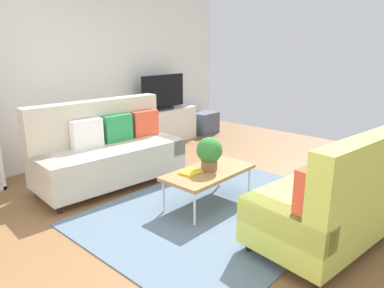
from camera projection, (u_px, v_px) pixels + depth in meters
The scene contains 14 objects.
ground_plane at pixel (214, 205), 4.17m from camera, with size 7.68×7.68×0.00m, color brown.
wall_far at pixel (77, 68), 5.58m from camera, with size 6.40×0.12×2.90m, color white.
area_rug at pixel (219, 210), 4.03m from camera, with size 2.90×2.20×0.01m, color slate.
couch_beige at pixel (108, 151), 4.72m from camera, with size 1.96×1.00×1.10m.
couch_green at pixel (343, 195), 3.35m from camera, with size 1.99×1.08×1.10m.
coffee_table at pixel (209, 173), 4.09m from camera, with size 1.10×0.56×0.42m.
tv_console at pixel (163, 126), 6.75m from camera, with size 1.40×0.44×0.64m, color silver.
tv at pixel (163, 93), 6.56m from camera, with size 1.00×0.20×0.64m.
storage_trunk at pixel (205, 123), 7.49m from camera, with size 0.52×0.40×0.44m, color #4C5666.
potted_plant at pixel (209, 152), 4.04m from camera, with size 0.30×0.30×0.39m.
table_book_0 at pixel (191, 172), 4.00m from camera, with size 0.24×0.18×0.02m, color gold.
vase_0 at pixel (137, 108), 6.26m from camera, with size 0.08×0.08×0.18m, color #B24C4C.
vase_1 at pixel (143, 108), 6.36m from camera, with size 0.10×0.10×0.16m, color #33B29E.
bottle_0 at pixel (153, 106), 6.41m from camera, with size 0.04×0.04×0.21m, color #3359B2.
Camera 1 is at (-3.00, -2.37, 1.82)m, focal length 33.30 mm.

